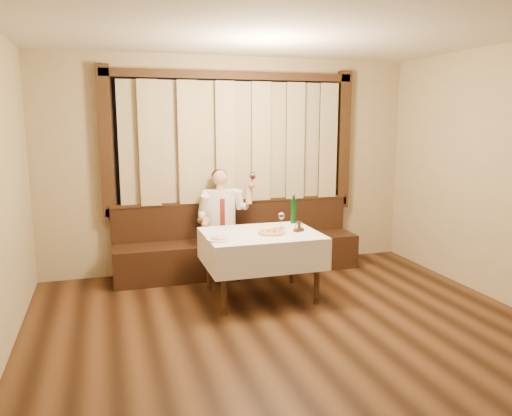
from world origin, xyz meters
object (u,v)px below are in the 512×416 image
object	(u,v)px
pasta_cream	(219,237)
cruet_caddy	(299,228)
pasta_red	(277,229)
seated_man	(222,214)
pizza	(271,233)
dining_table	(261,242)
green_bottle	(294,211)
banquette	(238,249)

from	to	relation	value
pasta_cream	cruet_caddy	size ratio (longest dim) A/B	2.11
pasta_red	seated_man	distance (m)	1.03
pizza	cruet_caddy	world-z (taller)	cruet_caddy
pasta_red	dining_table	bearing A→B (deg)	175.52
dining_table	green_bottle	bearing A→B (deg)	35.34
pasta_cream	cruet_caddy	xyz separation A→B (m)	(0.95, 0.13, 0.01)
dining_table	seated_man	world-z (taller)	seated_man
dining_table	cruet_caddy	bearing A→B (deg)	-9.64
pizza	cruet_caddy	size ratio (longest dim) A/B	2.50
pasta_red	seated_man	world-z (taller)	seated_man
banquette	green_bottle	distance (m)	1.03
pizza	pasta_red	world-z (taller)	pasta_red
pasta_cream	cruet_caddy	distance (m)	0.96
pasta_cream	pizza	bearing A→B (deg)	9.60
pasta_cream	seated_man	world-z (taller)	seated_man
banquette	green_bottle	size ratio (longest dim) A/B	9.03
pasta_cream	seated_man	bearing A→B (deg)	75.10
green_bottle	cruet_caddy	distance (m)	0.47
banquette	seated_man	size ratio (longest dim) A/B	2.34
pizza	cruet_caddy	xyz separation A→B (m)	(0.33, 0.03, 0.03)
seated_man	pizza	bearing A→B (deg)	-73.26
banquette	pasta_red	bearing A→B (deg)	-80.06
cruet_caddy	pizza	bearing A→B (deg)	165.74
green_bottle	cruet_caddy	world-z (taller)	green_bottle
pasta_red	pasta_cream	world-z (taller)	pasta_cream
dining_table	cruet_caddy	world-z (taller)	cruet_caddy
banquette	pizza	world-z (taller)	banquette
dining_table	seated_man	size ratio (longest dim) A/B	0.93
banquette	dining_table	size ratio (longest dim) A/B	2.52
green_bottle	pasta_cream	bearing A→B (deg)	-151.36
pizza	green_bottle	size ratio (longest dim) A/B	0.86
dining_table	pasta_red	bearing A→B (deg)	-4.48
pasta_red	pizza	bearing A→B (deg)	-139.09
pasta_red	cruet_caddy	bearing A→B (deg)	-13.51
dining_table	pasta_cream	xyz separation A→B (m)	(-0.53, -0.20, 0.14)
pasta_cream	seated_man	size ratio (longest dim) A/B	0.19
banquette	pizza	bearing A→B (deg)	-85.73
seated_man	cruet_caddy	bearing A→B (deg)	-57.31
pizza	seated_man	bearing A→B (deg)	106.74
banquette	green_bottle	bearing A→B (deg)	-50.71
dining_table	seated_man	bearing A→B (deg)	103.66
pasta_red	seated_man	size ratio (longest dim) A/B	0.17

